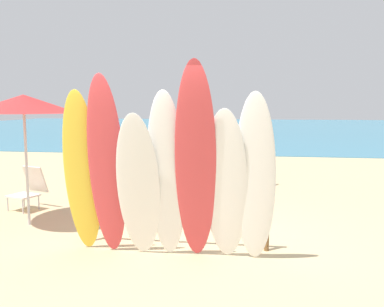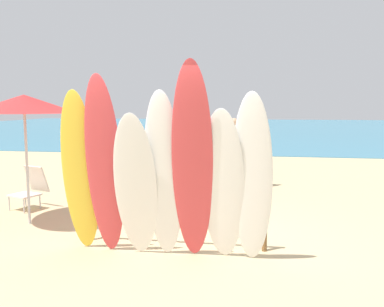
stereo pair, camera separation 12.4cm
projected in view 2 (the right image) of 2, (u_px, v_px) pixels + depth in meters
ground at (234, 147)px, 19.69m from camera, size 60.00×60.00×0.00m
ocean_water at (246, 128)px, 36.03m from camera, size 60.00×40.00×0.02m
surfboard_rack at (172, 212)px, 5.92m from camera, size 2.78×0.07×0.65m
surfboard_yellow_0 at (80, 172)px, 5.59m from camera, size 0.54×0.53×2.25m
surfboard_red_1 at (104, 167)px, 5.44m from camera, size 0.52×0.57×2.45m
surfboard_white_2 at (136, 186)px, 5.37m from camera, size 0.60×0.60×1.96m
surfboard_white_3 at (164, 176)px, 5.33m from camera, size 0.52×0.55×2.24m
surfboard_red_4 at (192, 164)px, 5.17m from camera, size 0.58×0.74×2.59m
surfboard_white_5 at (223, 186)px, 5.25m from camera, size 0.58×0.55×2.02m
surfboard_white_6 at (252, 179)px, 5.16m from camera, size 0.55×0.53×2.22m
beachgoer_strolling at (248, 148)px, 9.98m from camera, size 0.60×0.38×1.72m
beachgoer_photographing at (234, 140)px, 12.90m from camera, size 0.60×0.30×1.63m
beach_chair_red at (31, 186)px, 8.10m from camera, size 0.68×0.77×0.84m
beach_chair_blue at (112, 177)px, 9.14m from camera, size 0.67×0.79×0.82m
beach_umbrella at (24, 104)px, 6.81m from camera, size 1.75×1.75×2.21m
distant_boat at (201, 135)px, 25.35m from camera, size 4.87×1.67×0.38m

